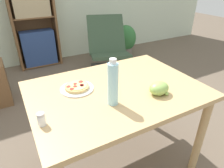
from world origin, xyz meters
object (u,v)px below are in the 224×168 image
pizza_on_plate (77,87)px  lounge_chair_far (108,57)px  bookshelf (34,22)px  grape_bunch (159,88)px  potted_plant_floor (125,41)px  salt_shaker (41,119)px  drink_bottle (113,84)px

pizza_on_plate → lounge_chair_far: bearing=55.5°
pizza_on_plate → bookshelf: bookshelf is taller
pizza_on_plate → lounge_chair_far: (1.02, 1.48, -0.47)m
grape_bunch → potted_plant_floor: (1.23, 2.36, -0.47)m
salt_shaker → potted_plant_floor: 3.07m
drink_bottle → bookshelf: (-0.01, 2.66, -0.12)m
bookshelf → drink_bottle: bearing=-89.8°
pizza_on_plate → lounge_chair_far: 1.86m
drink_bottle → lounge_chair_far: 2.05m
salt_shaker → pizza_on_plate: bearing=42.6°
lounge_chair_far → bookshelf: bookshelf is taller
drink_bottle → potted_plant_floor: bearing=56.1°
drink_bottle → lounge_chair_far: (0.88, 1.75, -0.59)m
grape_bunch → drink_bottle: (-0.32, 0.05, 0.10)m
drink_bottle → potted_plant_floor: 2.84m
drink_bottle → salt_shaker: 0.44m
pizza_on_plate → potted_plant_floor: pizza_on_plate is taller
lounge_chair_far → salt_shaker: bearing=-107.0°
grape_bunch → bookshelf: size_ratio=0.08×
pizza_on_plate → grape_bunch: bearing=-35.0°
pizza_on_plate → potted_plant_floor: 2.68m
pizza_on_plate → lounge_chair_far: lounge_chair_far is taller
salt_shaker → bookshelf: bookshelf is taller
drink_bottle → bookshelf: size_ratio=0.18×
bookshelf → pizza_on_plate: bearing=-93.0°
lounge_chair_far → bookshelf: size_ratio=0.55×
drink_bottle → bookshelf: bearing=90.2°
pizza_on_plate → bookshelf: 2.39m
grape_bunch → potted_plant_floor: bearing=62.5°
grape_bunch → lounge_chair_far: lounge_chair_far is taller
potted_plant_floor → pizza_on_plate: bearing=-129.6°
potted_plant_floor → drink_bottle: bearing=-123.9°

